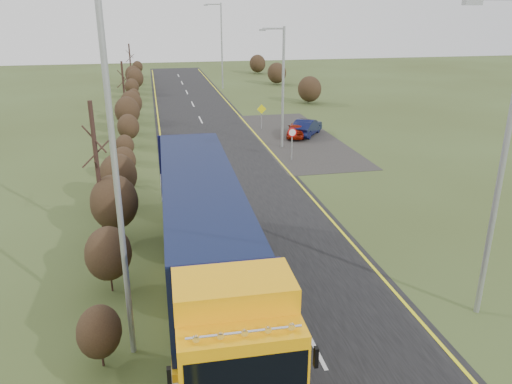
{
  "coord_description": "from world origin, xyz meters",
  "views": [
    {
      "loc": [
        -4.18,
        -16.0,
        9.36
      ],
      "look_at": [
        0.0,
        3.94,
        1.84
      ],
      "focal_mm": 35.0,
      "sensor_mm": 36.0,
      "label": 1
    }
  ],
  "objects_px": {
    "car_blue_sedan": "(307,127)",
    "streetlight_near": "(501,153)",
    "car_red_hatchback": "(296,130)",
    "lorry": "(205,239)",
    "speed_sign": "(292,138)"
  },
  "relations": [
    {
      "from": "streetlight_near",
      "to": "car_red_hatchback",
      "type": "bearing_deg",
      "value": 87.73
    },
    {
      "from": "car_blue_sedan",
      "to": "lorry",
      "type": "bearing_deg",
      "value": 100.48
    },
    {
      "from": "lorry",
      "to": "car_red_hatchback",
      "type": "distance_m",
      "value": 23.69
    },
    {
      "from": "car_red_hatchback",
      "to": "streetlight_near",
      "type": "bearing_deg",
      "value": 108.12
    },
    {
      "from": "car_red_hatchback",
      "to": "speed_sign",
      "type": "height_order",
      "value": "speed_sign"
    },
    {
      "from": "streetlight_near",
      "to": "lorry",
      "type": "bearing_deg",
      "value": 164.37
    },
    {
      "from": "speed_sign",
      "to": "streetlight_near",
      "type": "bearing_deg",
      "value": -86.43
    },
    {
      "from": "car_blue_sedan",
      "to": "streetlight_near",
      "type": "height_order",
      "value": "streetlight_near"
    },
    {
      "from": "lorry",
      "to": "streetlight_near",
      "type": "height_order",
      "value": "streetlight_near"
    },
    {
      "from": "streetlight_near",
      "to": "speed_sign",
      "type": "xyz_separation_m",
      "value": [
        -1.12,
        18.01,
        -3.91
      ]
    },
    {
      "from": "car_red_hatchback",
      "to": "car_blue_sedan",
      "type": "relative_size",
      "value": 0.86
    },
    {
      "from": "car_blue_sedan",
      "to": "car_red_hatchback",
      "type": "bearing_deg",
      "value": 56.93
    },
    {
      "from": "car_red_hatchback",
      "to": "speed_sign",
      "type": "relative_size",
      "value": 1.56
    },
    {
      "from": "car_red_hatchback",
      "to": "lorry",
      "type": "bearing_deg",
      "value": 86.89
    },
    {
      "from": "car_red_hatchback",
      "to": "streetlight_near",
      "type": "relative_size",
      "value": 0.35
    }
  ]
}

